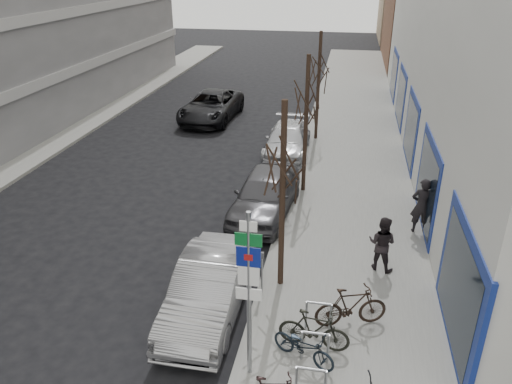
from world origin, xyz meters
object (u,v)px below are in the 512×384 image
at_px(tree_far, 320,61).
at_px(pedestrian_near, 422,206).
at_px(meter_front, 262,268).
at_px(pedestrian_far, 382,243).
at_px(bike_rack, 315,343).
at_px(tree_near, 283,154).
at_px(parked_car_mid, 265,194).
at_px(bike_mid_inner, 314,329).
at_px(highway_sign_pole, 249,287).
at_px(meter_back, 303,139).
at_px(parked_car_front, 209,288).
at_px(parked_car_back, 287,140).
at_px(bike_mid_curb, 304,344).
at_px(tree_mid, 307,93).
at_px(bike_far_inner, 351,306).
at_px(meter_mid, 288,187).
at_px(lane_car, 211,106).

relative_size(tree_far, pedestrian_near, 2.81).
bearing_deg(meter_front, pedestrian_far, 28.79).
height_order(bike_rack, tree_near, tree_near).
bearing_deg(parked_car_mid, bike_mid_inner, -66.59).
xyz_separation_m(highway_sign_pole, meter_back, (-0.25, 14.01, -1.54)).
height_order(parked_car_front, parked_car_back, parked_car_front).
bearing_deg(bike_rack, bike_mid_curb, -172.23).
height_order(tree_mid, bike_far_inner, tree_mid).
relative_size(meter_mid, bike_far_inner, 0.68).
xyz_separation_m(meter_front, pedestrian_near, (4.65, 4.33, 0.21)).
distance_m(meter_mid, pedestrian_far, 4.94).
relative_size(meter_front, meter_back, 1.00).
height_order(bike_rack, parked_car_back, parked_car_back).
height_order(tree_near, bike_far_inner, tree_near).
bearing_deg(tree_mid, tree_far, 90.00).
relative_size(parked_car_mid, parked_car_back, 1.00).
relative_size(bike_mid_curb, bike_mid_inner, 0.93).
xyz_separation_m(bike_mid_inner, pedestrian_far, (1.67, 3.74, 0.34)).
xyz_separation_m(highway_sign_pole, meter_mid, (-0.25, 8.51, -1.54)).
distance_m(bike_rack, parked_car_back, 13.88).
bearing_deg(bike_mid_inner, parked_car_front, 76.63).
xyz_separation_m(meter_front, pedestrian_far, (3.26, 1.79, 0.10)).
xyz_separation_m(parked_car_mid, pedestrian_far, (4.01, -3.10, 0.18)).
xyz_separation_m(bike_rack, bike_mid_curb, (-0.25, -0.03, -0.02)).
xyz_separation_m(tree_far, bike_far_inner, (1.98, -14.47, -3.38)).
distance_m(bike_rack, pedestrian_near, 7.38).
height_order(meter_back, bike_mid_curb, meter_back).
height_order(highway_sign_pole, meter_mid, highway_sign_pole).
bearing_deg(highway_sign_pole, bike_far_inner, 43.06).
xyz_separation_m(tree_far, pedestrian_far, (2.81, -11.71, -3.09)).
relative_size(meter_front, parked_car_back, 0.26).
xyz_separation_m(tree_mid, bike_far_inner, (1.98, -7.97, -3.38)).
distance_m(tree_near, parked_car_mid, 5.60).
relative_size(parked_car_front, pedestrian_far, 2.72).
bearing_deg(parked_car_front, tree_near, 40.62).
distance_m(bike_rack, pedestrian_far, 4.51).
relative_size(meter_back, pedestrian_near, 0.65).
xyz_separation_m(meter_front, parked_car_mid, (-0.75, 4.89, -0.08)).
xyz_separation_m(bike_rack, pedestrian_near, (3.00, 6.73, 0.47)).
bearing_deg(bike_rack, tree_far, 94.32).
height_order(tree_mid, pedestrian_near, tree_mid).
height_order(lane_car, pedestrian_far, pedestrian_far).
distance_m(lane_car, pedestrian_near, 15.84).
height_order(highway_sign_pole, meter_front, highway_sign_pole).
bearing_deg(bike_mid_curb, pedestrian_near, -0.03).
bearing_deg(parked_car_back, tree_far, 60.91).
xyz_separation_m(bike_far_inner, parked_car_front, (-3.67, 0.01, 0.06)).
distance_m(parked_car_back, pedestrian_far, 10.30).
height_order(meter_front, pedestrian_far, pedestrian_far).
relative_size(lane_car, pedestrian_far, 3.39).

